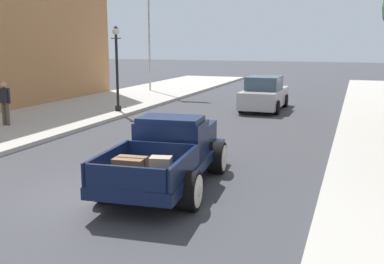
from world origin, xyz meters
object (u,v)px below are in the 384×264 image
at_px(car_background_silver, 264,94).
at_px(street_lamp_far, 117,62).
at_px(hotrod_truck_navy, 170,152).
at_px(flagpole, 152,2).
at_px(pedestrian_sidewalk_left, 5,101).

height_order(car_background_silver, street_lamp_far, street_lamp_far).
bearing_deg(street_lamp_far, hotrod_truck_navy, -54.50).
bearing_deg(street_lamp_far, car_background_silver, 30.75).
xyz_separation_m(hotrod_truck_navy, street_lamp_far, (-6.28, 8.80, 1.63)).
relative_size(street_lamp_far, flagpole, 0.42).
distance_m(car_background_silver, pedestrian_sidewalk_left, 11.75).
bearing_deg(car_background_silver, flagpole, 148.50).
height_order(pedestrian_sidewalk_left, flagpole, flagpole).
height_order(car_background_silver, flagpole, flagpole).
bearing_deg(pedestrian_sidewalk_left, flagpole, 90.00).
bearing_deg(pedestrian_sidewalk_left, hotrod_truck_navy, -25.75).
bearing_deg(car_background_silver, hotrod_truck_navy, -89.05).
distance_m(car_background_silver, flagpole, 10.95).
relative_size(pedestrian_sidewalk_left, flagpole, 0.18).
height_order(hotrod_truck_navy, pedestrian_sidewalk_left, pedestrian_sidewalk_left).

